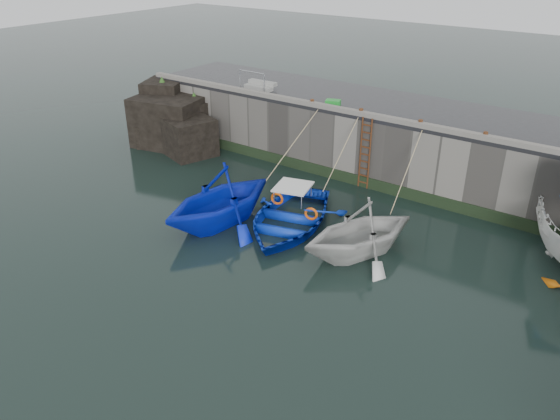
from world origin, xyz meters
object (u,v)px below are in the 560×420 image
Objects in this scene: bollard_a at (312,102)px; fish_crate at (333,103)px; boat_near_blacktrim at (358,253)px; boat_near_white at (221,222)px; bollard_d at (485,135)px; ladder at (365,154)px; boat_near_blue at (288,225)px; bollard_b at (361,112)px; bollard_c at (420,123)px.

fish_crate is at bearing 28.79° from bollard_a.
fish_crate reaches higher than bollard_a.
fish_crate is (-4.74, 5.91, 3.30)m from boat_near_blacktrim.
bollard_d is at bearing 47.63° from boat_near_white.
boat_near_white is (-2.90, -6.25, -1.59)m from ladder.
boat_near_white is at bearing -89.13° from bollard_a.
boat_near_blue is (-0.63, -4.87, -1.59)m from ladder.
ladder is 11.43× the size of bollard_a.
boat_near_blacktrim is at bearing 18.73° from boat_near_white.
ladder is 1.81m from bollard_b.
bollard_a is at bearing 180.00° from bollard_d.
boat_near_white is 10.66m from bollard_d.
bollard_a reaches higher than boat_near_blacktrim.
bollard_c is 1.00× the size of bollard_d.
ladder is 11.43× the size of bollard_c.
bollard_b is at bearing 146.14° from ladder.
boat_near_blacktrim reaches higher than boat_near_blue.
ladder is at bearing -171.33° from bollard_c.
boat_near_blacktrim is 8.47m from bollard_a.
bollard_a is (-3.00, 0.34, 1.71)m from ladder.
fish_crate reaches higher than bollard_c.
bollard_d is (4.80, 0.34, 1.71)m from ladder.
fish_crate reaches higher than boat_near_blacktrim.
boat_near_blacktrim is at bearing -63.33° from ladder.
boat_near_blue is 19.85× the size of bollard_d.
boat_near_blacktrim is (3.20, -0.25, 0.00)m from boat_near_blue.
boat_near_blue is (2.27, 1.38, 0.00)m from boat_near_white.
bollard_a is (-0.83, -0.46, -0.00)m from fish_crate.
bollard_a reaches higher than boat_near_blue.
bollard_c is (2.20, 0.34, 1.71)m from ladder.
bollard_a is at bearing 180.00° from bollard_c.
bollard_a is (-5.57, 5.46, 3.30)m from boat_near_blacktrim.
bollard_a is at bearing 160.33° from boat_near_blacktrim.
bollard_a reaches higher than ladder.
fish_crate reaches higher than bollard_b.
fish_crate is at bearing 174.05° from bollard_c.
ladder is at bearing 67.43° from boat_near_blue.
bollard_d reaches higher than boat_near_blue.
bollard_a is 5.20m from bollard_c.
ladder is 0.58× the size of boat_near_blue.
boat_near_white is at bearing -127.75° from bollard_c.
boat_near_blacktrim is 6.39m from bollard_c.
ladder is 5.95m from boat_near_blacktrim.
fish_crate is 2.34× the size of bollard_c.
bollard_b is (1.67, -0.46, -0.00)m from fish_crate.
boat_near_blue is at bearing -65.48° from bollard_a.
ladder is 11.43× the size of bollard_b.
fish_crate is (-1.55, 5.66, 3.30)m from boat_near_blue.
bollard_c is at bearing 8.67° from ladder.
bollard_b and bollard_c have the same top height.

